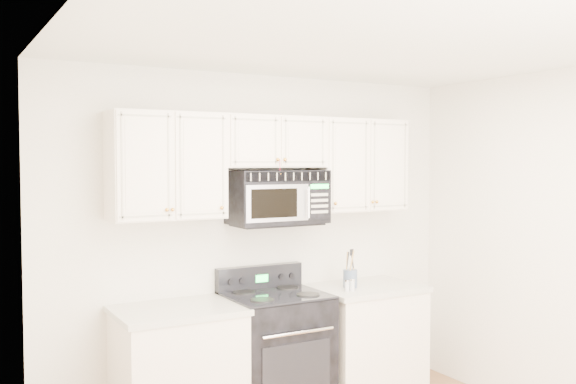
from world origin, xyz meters
TOP-DOWN VIEW (x-y plane):
  - room at (0.00, 0.00)m, footprint 3.51×3.51m
  - base_cabinet_left at (-0.80, 1.44)m, footprint 0.86×0.65m
  - base_cabinet_right at (0.80, 1.44)m, footprint 0.86×0.65m
  - range at (-0.03, 1.45)m, footprint 0.72×0.66m
  - upper_cabinets at (-0.00, 1.58)m, footprint 2.44×0.37m
  - microwave at (0.06, 1.56)m, footprint 0.74×0.42m
  - utensil_crock at (0.65, 1.43)m, footprint 0.11×0.11m
  - shaker_salt at (0.57, 1.30)m, footprint 0.04×0.04m
  - shaker_pepper at (0.53, 1.31)m, footprint 0.04×0.04m

SIDE VIEW (x-z plane):
  - base_cabinet_left at x=-0.80m, z-range -0.03..0.89m
  - base_cabinet_right at x=0.80m, z-range -0.03..0.89m
  - range at x=-0.03m, z-range -0.07..1.04m
  - shaker_pepper at x=0.53m, z-range 0.92..1.01m
  - shaker_salt at x=0.57m, z-range 0.92..1.02m
  - utensil_crock at x=0.65m, z-range 0.85..1.15m
  - room at x=0.00m, z-range 0.00..2.60m
  - microwave at x=0.06m, z-range 1.45..1.86m
  - upper_cabinets at x=0.00m, z-range 1.56..2.31m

